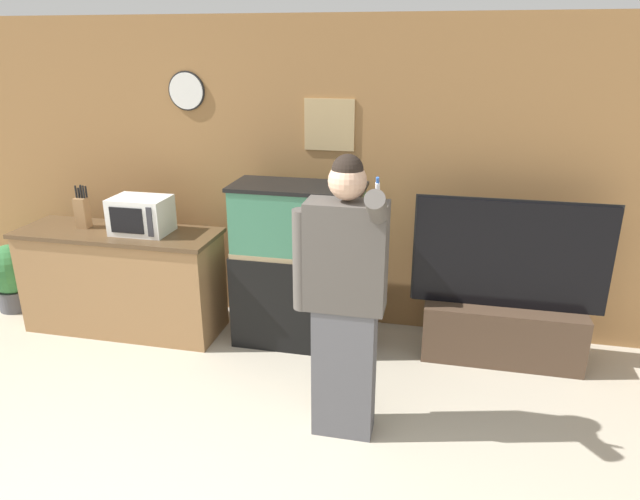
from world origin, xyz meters
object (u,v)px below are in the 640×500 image
at_px(counter_island, 123,280).
at_px(microwave, 141,215).
at_px(tv_on_stand, 503,315).
at_px(person_standing, 344,298).
at_px(potted_plant, 12,274).
at_px(aquarium_on_stand, 299,266).
at_px(knife_block, 82,211).

relative_size(counter_island, microwave, 3.72).
bearing_deg(tv_on_stand, counter_island, -176.97).
relative_size(tv_on_stand, person_standing, 0.81).
bearing_deg(person_standing, potted_plant, 161.60).
xyz_separation_m(aquarium_on_stand, potted_plant, (-2.78, 0.01, -0.32)).
height_order(counter_island, potted_plant, counter_island).
relative_size(knife_block, aquarium_on_stand, 0.27).
xyz_separation_m(counter_island, tv_on_stand, (3.17, 0.17, -0.07)).
height_order(knife_block, aquarium_on_stand, aquarium_on_stand).
height_order(counter_island, person_standing, person_standing).
bearing_deg(aquarium_on_stand, counter_island, -175.77).
xyz_separation_m(counter_island, person_standing, (2.11, -0.99, 0.49)).
bearing_deg(microwave, person_standing, -28.02).
height_order(knife_block, person_standing, person_standing).
distance_m(counter_island, aquarium_on_stand, 1.56).
bearing_deg(potted_plant, person_standing, -18.40).
bearing_deg(knife_block, potted_plant, 174.14).
xyz_separation_m(knife_block, aquarium_on_stand, (1.86, 0.08, -0.37)).
distance_m(tv_on_stand, person_standing, 1.67).
bearing_deg(tv_on_stand, person_standing, -132.70).
bearing_deg(person_standing, knife_block, 157.26).
relative_size(microwave, aquarium_on_stand, 0.34).
bearing_deg(microwave, potted_plant, 175.50).
height_order(tv_on_stand, person_standing, person_standing).
xyz_separation_m(aquarium_on_stand, person_standing, (0.57, -1.10, 0.27)).
distance_m(counter_island, tv_on_stand, 3.18).
xyz_separation_m(person_standing, potted_plant, (-3.35, 1.11, -0.59)).
distance_m(microwave, tv_on_stand, 3.02).
relative_size(knife_block, potted_plant, 0.58).
height_order(microwave, knife_block, knife_block).
relative_size(microwave, tv_on_stand, 0.32).
relative_size(microwave, knife_block, 1.26).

